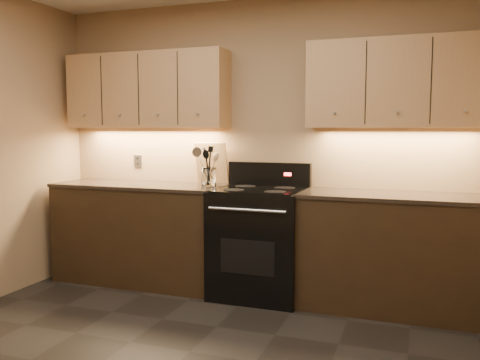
% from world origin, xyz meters
% --- Properties ---
extents(wall_back, '(4.00, 0.04, 2.60)m').
position_xyz_m(wall_back, '(0.00, 2.00, 1.30)').
color(wall_back, '#99785A').
rests_on(wall_back, ground).
extents(counter_left, '(1.62, 0.62, 0.93)m').
position_xyz_m(counter_left, '(-1.10, 1.70, 0.47)').
color(counter_left, black).
rests_on(counter_left, ground).
extents(counter_right, '(1.46, 0.62, 0.93)m').
position_xyz_m(counter_right, '(1.18, 1.70, 0.47)').
color(counter_right, black).
rests_on(counter_right, ground).
extents(stove, '(0.76, 0.68, 1.14)m').
position_xyz_m(stove, '(0.08, 1.68, 0.48)').
color(stove, black).
rests_on(stove, ground).
extents(upper_cab_left, '(1.60, 0.30, 0.70)m').
position_xyz_m(upper_cab_left, '(-1.10, 1.85, 1.80)').
color(upper_cab_left, tan).
rests_on(upper_cab_left, wall_back).
extents(upper_cab_right, '(1.44, 0.30, 0.70)m').
position_xyz_m(upper_cab_right, '(1.18, 1.85, 1.80)').
color(upper_cab_right, tan).
rests_on(upper_cab_right, wall_back).
extents(outlet_plate, '(0.08, 0.01, 0.12)m').
position_xyz_m(outlet_plate, '(-1.30, 1.99, 1.12)').
color(outlet_plate, '#B2B5BA').
rests_on(outlet_plate, wall_back).
extents(utensil_crock, '(0.13, 0.13, 0.17)m').
position_xyz_m(utensil_crock, '(-0.42, 1.74, 1.01)').
color(utensil_crock, white).
rests_on(utensil_crock, counter_left).
extents(cutting_board, '(0.31, 0.11, 0.39)m').
position_xyz_m(cutting_board, '(-0.48, 1.95, 1.12)').
color(cutting_board, '#DDB077').
rests_on(cutting_board, counter_left).
extents(wooden_spoon, '(0.15, 0.11, 0.30)m').
position_xyz_m(wooden_spoon, '(-0.44, 1.74, 1.09)').
color(wooden_spoon, '#DDB077').
rests_on(wooden_spoon, utensil_crock).
extents(black_spoon, '(0.07, 0.17, 0.32)m').
position_xyz_m(black_spoon, '(-0.42, 1.76, 1.11)').
color(black_spoon, black).
rests_on(black_spoon, utensil_crock).
extents(black_turner, '(0.12, 0.12, 0.36)m').
position_xyz_m(black_turner, '(-0.42, 1.72, 1.12)').
color(black_turner, black).
rests_on(black_turner, utensil_crock).
extents(steel_spatula, '(0.20, 0.11, 0.36)m').
position_xyz_m(steel_spatula, '(-0.39, 1.75, 1.12)').
color(steel_spatula, silver).
rests_on(steel_spatula, utensil_crock).
extents(steel_skimmer, '(0.24, 0.12, 0.36)m').
position_xyz_m(steel_skimmer, '(-0.39, 1.72, 1.12)').
color(steel_skimmer, silver).
rests_on(steel_skimmer, utensil_crock).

